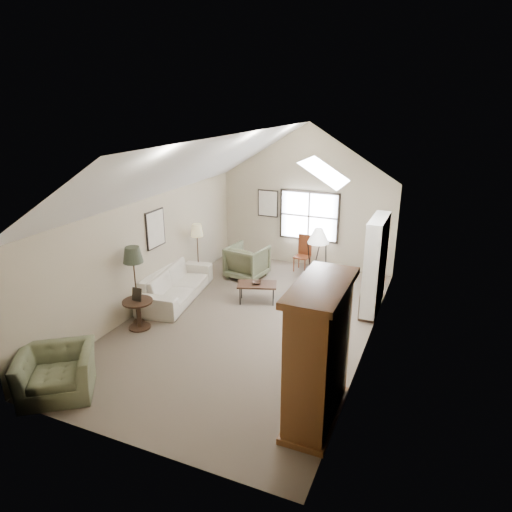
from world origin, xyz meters
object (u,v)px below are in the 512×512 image
at_px(coffee_table, 257,293).
at_px(armoire, 318,354).
at_px(armchair_near, 57,373).
at_px(armchair_far, 247,262).
at_px(side_chair, 302,254).
at_px(sofa, 176,284).
at_px(side_table, 139,314).

bearing_deg(coffee_table, armoire, -54.81).
relative_size(armchair_near, armchair_far, 1.19).
bearing_deg(armoire, armchair_near, -165.13).
height_order(armoire, side_chair, armoire).
bearing_deg(armchair_far, coffee_table, 130.17).
bearing_deg(armchair_near, armoire, -20.99).
bearing_deg(coffee_table, side_chair, 81.78).
bearing_deg(side_chair, armoire, -63.36).
relative_size(armoire, side_chair, 2.18).
xyz_separation_m(sofa, side_table, (0.10, -1.60, -0.05)).
xyz_separation_m(armchair_far, side_chair, (1.20, 1.04, 0.06)).
bearing_deg(armchair_far, sofa, 69.37).
height_order(sofa, coffee_table, sofa).
bearing_deg(side_chair, side_table, -108.09).
distance_m(armoire, coffee_table, 4.30).
xyz_separation_m(sofa, side_chair, (2.23, 2.94, 0.14)).
xyz_separation_m(armchair_near, side_table, (-0.15, 2.36, -0.06)).
relative_size(armchair_near, side_chair, 1.15).
xyz_separation_m(sofa, coffee_table, (1.88, 0.55, -0.13)).
distance_m(armoire, sofa, 5.24).
bearing_deg(side_table, sofa, 93.58).
distance_m(coffee_table, side_chair, 2.43).
xyz_separation_m(coffee_table, side_chair, (0.35, 2.39, 0.27)).
bearing_deg(armchair_near, sofa, 57.76).
distance_m(armchair_far, side_table, 3.62).
relative_size(armchair_far, side_table, 1.55).
relative_size(armoire, armchair_far, 2.26).
height_order(coffee_table, side_chair, side_chair).
bearing_deg(armchair_near, armchair_far, 46.63).
height_order(armchair_near, armchair_far, armchair_far).
height_order(armoire, coffee_table, armoire).
distance_m(sofa, coffee_table, 1.97).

